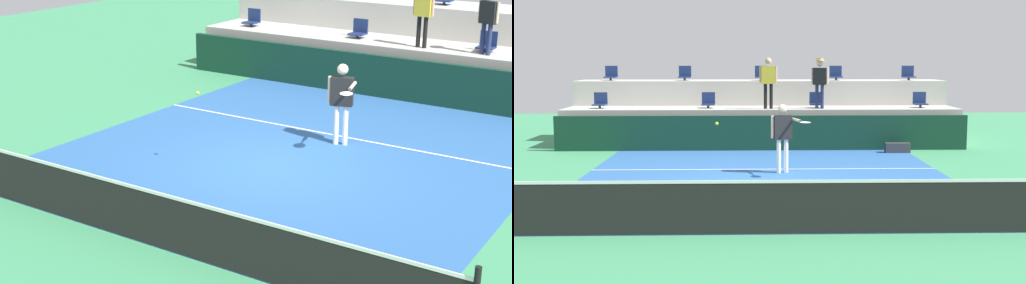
# 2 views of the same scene
# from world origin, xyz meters

# --- Properties ---
(ground_plane) EXTENTS (40.00, 40.00, 0.00)m
(ground_plane) POSITION_xyz_m (0.00, 0.00, 0.00)
(ground_plane) COLOR #388456
(court_inner_paint) EXTENTS (9.00, 10.00, 0.01)m
(court_inner_paint) POSITION_xyz_m (0.00, 1.00, 0.00)
(court_inner_paint) COLOR #285693
(court_inner_paint) RESTS_ON ground_plane
(court_service_line) EXTENTS (9.00, 0.06, 0.00)m
(court_service_line) POSITION_xyz_m (0.00, 2.40, 0.01)
(court_service_line) COLOR white
(court_service_line) RESTS_ON ground_plane
(tennis_net) EXTENTS (10.48, 0.08, 1.07)m
(tennis_net) POSITION_xyz_m (0.00, -4.00, 0.50)
(tennis_net) COLOR black
(tennis_net) RESTS_ON ground_plane
(sponsor_backboard) EXTENTS (13.00, 0.16, 1.10)m
(sponsor_backboard) POSITION_xyz_m (0.00, 6.00, 0.55)
(sponsor_backboard) COLOR #0F3323
(sponsor_backboard) RESTS_ON ground_plane
(seating_tier_lower) EXTENTS (13.00, 1.80, 1.25)m
(seating_tier_lower) POSITION_xyz_m (0.00, 7.30, 0.62)
(seating_tier_lower) COLOR #ADAAA3
(seating_tier_lower) RESTS_ON ground_plane
(seating_tier_upper) EXTENTS (13.00, 1.80, 2.10)m
(seating_tier_upper) POSITION_xyz_m (0.00, 9.10, 1.05)
(seating_tier_upper) COLOR #ADAAA3
(seating_tier_upper) RESTS_ON ground_plane
(stadium_chair_lower_far_left) EXTENTS (0.44, 0.40, 0.52)m
(stadium_chair_lower_far_left) POSITION_xyz_m (-5.33, 7.23, 1.46)
(stadium_chair_lower_far_left) COLOR #2D2D33
(stadium_chair_lower_far_left) RESTS_ON seating_tier_lower
(stadium_chair_lower_left) EXTENTS (0.44, 0.40, 0.52)m
(stadium_chair_lower_left) POSITION_xyz_m (-1.77, 7.23, 1.46)
(stadium_chair_lower_left) COLOR #2D2D33
(stadium_chair_lower_left) RESTS_ON seating_tier_lower
(stadium_chair_lower_right) EXTENTS (0.44, 0.40, 0.52)m
(stadium_chair_lower_right) POSITION_xyz_m (1.82, 7.23, 1.46)
(stadium_chair_lower_right) COLOR #2D2D33
(stadium_chair_lower_right) RESTS_ON seating_tier_lower
(tennis_player) EXTENTS (0.98, 1.16, 1.75)m
(tennis_player) POSITION_xyz_m (0.46, 1.87, 1.08)
(tennis_player) COLOR white
(tennis_player) RESTS_ON ground_plane
(spectator_in_grey) EXTENTS (0.58, 0.23, 1.66)m
(spectator_in_grey) POSITION_xyz_m (0.21, 6.85, 2.24)
(spectator_in_grey) COLOR black
(spectator_in_grey) RESTS_ON seating_tier_lower
(spectator_with_hat) EXTENTS (0.56, 0.46, 1.64)m
(spectator_with_hat) POSITION_xyz_m (1.89, 6.85, 2.24)
(spectator_with_hat) COLOR navy
(spectator_with_hat) RESTS_ON seating_tier_lower
(tennis_ball) EXTENTS (0.07, 0.07, 0.07)m
(tennis_ball) POSITION_xyz_m (-1.06, -1.05, 1.56)
(tennis_ball) COLOR #CCE033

